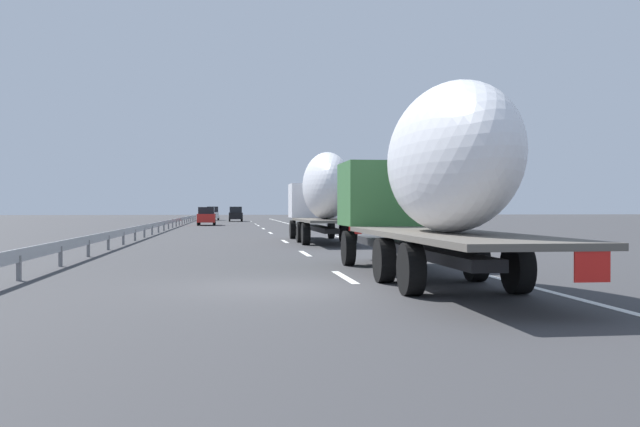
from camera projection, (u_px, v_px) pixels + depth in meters
ground_plane at (243, 230)px, 54.77m from camera, size 260.00×260.00×0.00m
lane_stripe_0 at (344, 277)px, 17.32m from camera, size 3.20×0.20×0.01m
lane_stripe_1 at (305, 253)px, 26.32m from camera, size 3.20×0.20×0.01m
lane_stripe_2 at (285, 241)px, 35.92m from camera, size 3.20×0.20×0.01m
lane_stripe_3 at (270, 233)px, 48.43m from camera, size 3.20×0.20×0.01m
lane_stripe_4 at (263, 229)px, 58.57m from camera, size 3.20×0.20×0.01m
lane_stripe_5 at (258, 226)px, 68.80m from camera, size 3.20×0.20×0.01m
lane_stripe_6 at (255, 224)px, 76.32m from camera, size 3.20×0.20×0.01m
lane_stripe_7 at (256, 224)px, 74.66m from camera, size 3.20×0.20×0.01m
lane_stripe_8 at (251, 221)px, 91.16m from camera, size 3.20×0.20×0.01m
edge_line_right at (305, 228)px, 60.44m from camera, size 110.00×0.20×0.01m
truck_lead at (323, 193)px, 34.77m from camera, size 12.18×2.55×4.42m
truck_trailing at (431, 177)px, 16.15m from camera, size 13.46×2.55×4.38m
car_black_suv at (236, 214)px, 90.70m from camera, size 4.31×1.80×1.93m
car_white_van at (213, 213)px, 99.94m from camera, size 4.07×1.78×1.97m
car_red_compact at (207, 216)px, 70.17m from camera, size 4.70×1.78×1.84m
road_sign at (327, 202)px, 55.48m from camera, size 0.10×0.90×3.16m
tree_0 at (310, 191)px, 102.78m from camera, size 3.32×3.32×6.80m
tree_1 at (340, 190)px, 79.83m from camera, size 3.74×3.74×5.82m
tree_2 at (365, 186)px, 57.57m from camera, size 3.44×3.44×5.64m
tree_3 at (333, 191)px, 89.16m from camera, size 2.46×2.46×6.24m
tree_4 at (339, 188)px, 87.73m from camera, size 2.76×2.76×7.20m
tree_5 at (324, 187)px, 90.40m from camera, size 3.34×3.34×7.45m
guardrail_median at (169, 222)px, 56.96m from camera, size 94.00×0.10×0.76m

